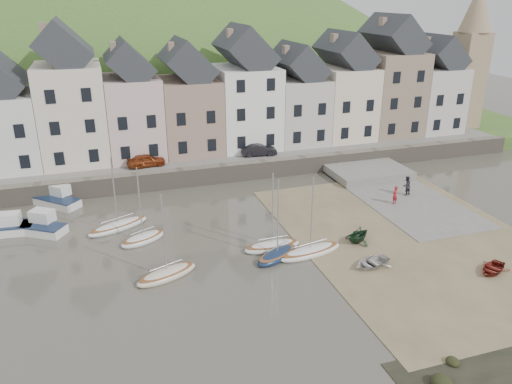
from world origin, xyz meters
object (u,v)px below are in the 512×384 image
object	(u,v)px
rowboat_red	(492,268)
car_left	(146,160)
rowboat_white	(371,263)
rowboat_green	(358,234)
person_dark	(406,186)
person_red	(395,195)
car_right	(259,150)
sailboat_0	(118,226)

from	to	relation	value
rowboat_red	car_left	bearing A→B (deg)	-169.14
rowboat_white	car_left	bearing A→B (deg)	-164.51
rowboat_green	person_dark	size ratio (longest dim) A/B	1.28
person_red	car_right	distance (m)	15.87
rowboat_white	car_right	distance (m)	22.59
car_left	rowboat_green	bearing A→B (deg)	-149.82
rowboat_white	car_right	xyz separation A→B (m)	(-0.91, 22.50, 1.87)
person_red	person_dark	world-z (taller)	person_dark
person_dark	car_right	size ratio (longest dim) A/B	0.48
person_dark	car_left	distance (m)	25.77
rowboat_white	person_red	distance (m)	12.06
rowboat_white	person_red	bearing A→B (deg)	125.66
rowboat_red	person_dark	bearing A→B (deg)	142.65
rowboat_red	car_left	xyz separation A→B (m)	(-20.54, 25.76, 1.92)
rowboat_white	rowboat_red	bearing A→B (deg)	52.24
rowboat_white	car_right	bearing A→B (deg)	167.86
sailboat_0	person_dark	world-z (taller)	sailboat_0
rowboat_white	rowboat_red	world-z (taller)	rowboat_white
rowboat_green	car_right	distance (m)	19.01
rowboat_green	car_left	distance (m)	23.48
sailboat_0	rowboat_red	bearing A→B (deg)	-32.10
sailboat_0	car_right	bearing A→B (deg)	34.07
person_red	person_dark	bearing A→B (deg)	-168.10
rowboat_white	person_dark	xyz separation A→B (m)	(9.96, 10.80, 0.69)
car_left	person_dark	bearing A→B (deg)	-123.25
person_red	rowboat_white	bearing A→B (deg)	27.29
car_left	rowboat_red	bearing A→B (deg)	-147.64
rowboat_white	person_dark	size ratio (longest dim) A/B	1.56
rowboat_red	car_right	world-z (taller)	car_right
rowboat_red	car_left	size ratio (longest dim) A/B	0.68
rowboat_green	person_red	world-z (taller)	person_red
sailboat_0	car_left	bearing A→B (deg)	71.15
sailboat_0	person_red	bearing A→B (deg)	-6.21
rowboat_green	rowboat_red	distance (m)	9.58
car_left	car_right	size ratio (longest dim) A/B	0.99
rowboat_green	rowboat_white	bearing A→B (deg)	-39.65
rowboat_white	rowboat_red	xyz separation A→B (m)	(7.57, -3.26, -0.03)
car_right	rowboat_green	bearing A→B (deg)	-166.72
sailboat_0	car_right	distance (m)	19.03
rowboat_red	person_dark	world-z (taller)	person_dark
rowboat_red	car_left	world-z (taller)	car_left
person_dark	car_right	world-z (taller)	car_right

